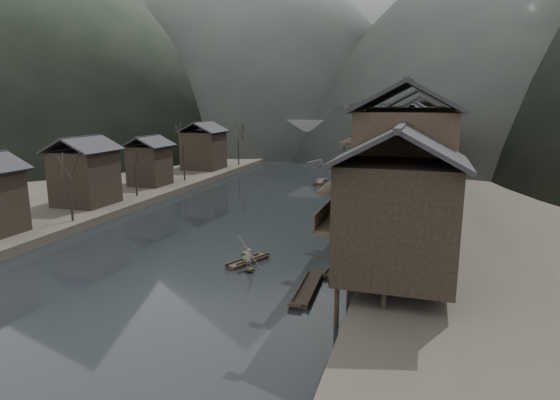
% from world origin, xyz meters
% --- Properties ---
extents(water, '(300.00, 300.00, 0.00)m').
position_xyz_m(water, '(0.00, 0.00, 0.00)').
color(water, black).
rests_on(water, ground).
extents(right_bank, '(40.00, 200.00, 1.80)m').
position_xyz_m(right_bank, '(35.00, 40.00, 0.90)').
color(right_bank, '#2D2823').
rests_on(right_bank, ground).
extents(left_bank, '(40.00, 200.00, 1.20)m').
position_xyz_m(left_bank, '(-35.00, 40.00, 0.60)').
color(left_bank, '#2D2823').
rests_on(left_bank, ground).
extents(stilt_houses, '(9.00, 67.60, 15.18)m').
position_xyz_m(stilt_houses, '(17.28, 19.17, 8.72)').
color(stilt_houses, black).
rests_on(stilt_houses, ground).
extents(left_houses, '(8.10, 53.20, 8.73)m').
position_xyz_m(left_houses, '(-20.50, 20.12, 5.66)').
color(left_houses, black).
rests_on(left_houses, left_bank).
extents(bare_trees, '(3.96, 64.02, 7.91)m').
position_xyz_m(bare_trees, '(-17.00, 19.73, 6.50)').
color(bare_trees, black).
rests_on(bare_trees, left_bank).
extents(moored_sampans, '(3.33, 60.70, 0.46)m').
position_xyz_m(moored_sampans, '(11.89, 20.80, 0.20)').
color(moored_sampans, black).
rests_on(moored_sampans, water).
extents(midriver_boats, '(5.68, 10.26, 0.44)m').
position_xyz_m(midriver_boats, '(3.86, 41.45, 0.20)').
color(midriver_boats, black).
rests_on(midriver_boats, water).
extents(stone_bridge, '(40.00, 6.00, 9.00)m').
position_xyz_m(stone_bridge, '(-0.00, 72.00, 5.11)').
color(stone_bridge, '#4C4C4F').
rests_on(stone_bridge, ground).
extents(hills, '(320.00, 380.00, 113.00)m').
position_xyz_m(hills, '(6.35, 167.25, 51.35)').
color(hills, black).
rests_on(hills, ground).
extents(hero_sampan, '(2.57, 4.47, 0.43)m').
position_xyz_m(hero_sampan, '(5.08, -1.62, 0.20)').
color(hero_sampan, black).
rests_on(hero_sampan, water).
extents(cargo_heap, '(1.00, 1.31, 0.60)m').
position_xyz_m(cargo_heap, '(4.99, -1.43, 0.73)').
color(cargo_heap, black).
rests_on(cargo_heap, hero_sampan).
extents(boatman, '(0.60, 0.40, 1.61)m').
position_xyz_m(boatman, '(5.73, -3.07, 1.24)').
color(boatman, '#5D5C5F').
rests_on(boatman, hero_sampan).
extents(bamboo_pole, '(1.45, 1.77, 3.47)m').
position_xyz_m(bamboo_pole, '(5.93, -3.07, 3.77)').
color(bamboo_pole, '#8C7A51').
rests_on(bamboo_pole, boatman).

